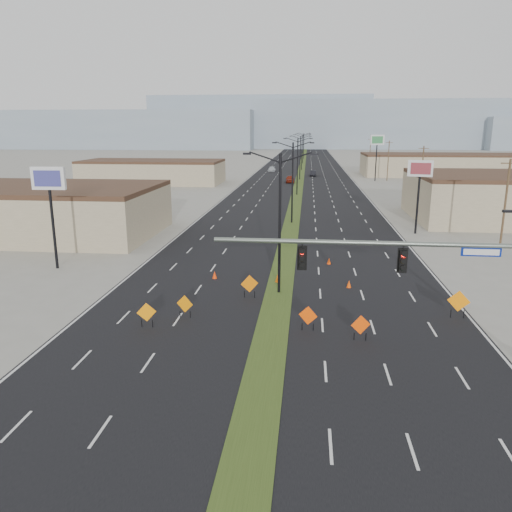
# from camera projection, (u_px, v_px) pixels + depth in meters

# --- Properties ---
(ground) EXTENTS (600.00, 600.00, 0.00)m
(ground) POSITION_uv_depth(u_px,v_px,m) (265.00, 369.00, 24.86)
(ground) COLOR gray
(ground) RESTS_ON ground
(road_surface) EXTENTS (25.00, 400.00, 0.02)m
(road_surface) POSITION_uv_depth(u_px,v_px,m) (300.00, 178.00, 121.23)
(road_surface) COLOR black
(road_surface) RESTS_ON ground
(median_strip) EXTENTS (2.00, 400.00, 0.04)m
(median_strip) POSITION_uv_depth(u_px,v_px,m) (300.00, 178.00, 121.23)
(median_strip) COLOR #314318
(median_strip) RESTS_ON ground
(building_sw_far) EXTENTS (30.00, 14.00, 4.50)m
(building_sw_far) POSITION_uv_depth(u_px,v_px,m) (153.00, 173.00, 109.40)
(building_sw_far) COLOR tan
(building_sw_far) RESTS_ON ground
(building_se_far) EXTENTS (44.00, 16.00, 5.00)m
(building_se_far) POSITION_uv_depth(u_px,v_px,m) (451.00, 166.00, 126.47)
(building_se_far) COLOR tan
(building_se_far) RESTS_ON ground
(mesa_west) EXTENTS (180.00, 50.00, 22.00)m
(mesa_west) POSITION_uv_depth(u_px,v_px,m) (108.00, 130.00, 303.90)
(mesa_west) COLOR #8293A2
(mesa_west) RESTS_ON ground
(mesa_center) EXTENTS (220.00, 50.00, 28.00)m
(mesa_center) POSITION_uv_depth(u_px,v_px,m) (371.00, 125.00, 306.54)
(mesa_center) COLOR #8293A2
(mesa_center) RESTS_ON ground
(mesa_backdrop) EXTENTS (140.00, 50.00, 32.00)m
(mesa_backdrop) POSITION_uv_depth(u_px,v_px,m) (261.00, 122.00, 332.27)
(mesa_backdrop) COLOR #8293A2
(mesa_backdrop) RESTS_ON ground
(signal_mast) EXTENTS (16.30, 0.60, 8.00)m
(signal_mast) POSITION_uv_depth(u_px,v_px,m) (440.00, 270.00, 24.74)
(signal_mast) COLOR slate
(signal_mast) RESTS_ON ground
(streetlight_0) EXTENTS (5.15, 0.24, 10.02)m
(streetlight_0) POSITION_uv_depth(u_px,v_px,m) (280.00, 219.00, 35.08)
(streetlight_0) COLOR black
(streetlight_0) RESTS_ON ground
(streetlight_1) EXTENTS (5.15, 0.24, 10.02)m
(streetlight_1) POSITION_uv_depth(u_px,v_px,m) (292.00, 180.00, 62.06)
(streetlight_1) COLOR black
(streetlight_1) RESTS_ON ground
(streetlight_2) EXTENTS (5.15, 0.24, 10.02)m
(streetlight_2) POSITION_uv_depth(u_px,v_px,m) (297.00, 164.00, 89.05)
(streetlight_2) COLOR black
(streetlight_2) RESTS_ON ground
(streetlight_3) EXTENTS (5.15, 0.24, 10.02)m
(streetlight_3) POSITION_uv_depth(u_px,v_px,m) (300.00, 156.00, 116.03)
(streetlight_3) COLOR black
(streetlight_3) RESTS_ON ground
(streetlight_4) EXTENTS (5.15, 0.24, 10.02)m
(streetlight_4) POSITION_uv_depth(u_px,v_px,m) (302.00, 151.00, 143.02)
(streetlight_4) COLOR black
(streetlight_4) RESTS_ON ground
(streetlight_5) EXTENTS (5.15, 0.24, 10.02)m
(streetlight_5) POSITION_uv_depth(u_px,v_px,m) (303.00, 147.00, 170.00)
(streetlight_5) COLOR black
(streetlight_5) RESTS_ON ground
(streetlight_6) EXTENTS (5.15, 0.24, 10.02)m
(streetlight_6) POSITION_uv_depth(u_px,v_px,m) (304.00, 145.00, 196.99)
(streetlight_6) COLOR black
(streetlight_6) RESTS_ON ground
(utility_pole_0) EXTENTS (1.60, 0.20, 9.00)m
(utility_pole_0) POSITION_uv_depth(u_px,v_px,m) (505.00, 207.00, 45.81)
(utility_pole_0) COLOR #4C3823
(utility_pole_0) RESTS_ON ground
(utility_pole_1) EXTENTS (1.60, 0.20, 9.00)m
(utility_pole_1) POSITION_uv_depth(u_px,v_px,m) (422.00, 174.00, 79.54)
(utility_pole_1) COLOR #4C3823
(utility_pole_1) RESTS_ON ground
(utility_pole_2) EXTENTS (1.60, 0.20, 9.00)m
(utility_pole_2) POSITION_uv_depth(u_px,v_px,m) (388.00, 160.00, 113.27)
(utility_pole_2) COLOR #4C3823
(utility_pole_2) RESTS_ON ground
(utility_pole_3) EXTENTS (1.60, 0.20, 9.00)m
(utility_pole_3) POSITION_uv_depth(u_px,v_px,m) (370.00, 153.00, 147.00)
(utility_pole_3) COLOR #4C3823
(utility_pole_3) RESTS_ON ground
(car_left) EXTENTS (2.06, 4.67, 1.56)m
(car_left) POSITION_uv_depth(u_px,v_px,m) (290.00, 179.00, 110.38)
(car_left) COLOR maroon
(car_left) RESTS_ON ground
(car_mid) EXTENTS (1.55, 4.17, 1.36)m
(car_mid) POSITION_uv_depth(u_px,v_px,m) (313.00, 173.00, 125.85)
(car_mid) COLOR black
(car_mid) RESTS_ON ground
(car_far) EXTENTS (1.93, 4.58, 1.32)m
(car_far) POSITION_uv_depth(u_px,v_px,m) (272.00, 169.00, 138.68)
(car_far) COLOR silver
(car_far) RESTS_ON ground
(construction_sign_0) EXTENTS (1.09, 0.46, 1.54)m
(construction_sign_0) POSITION_uv_depth(u_px,v_px,m) (147.00, 313.00, 29.84)
(construction_sign_0) COLOR orange
(construction_sign_0) RESTS_ON ground
(construction_sign_1) EXTENTS (1.10, 0.35, 1.50)m
(construction_sign_1) POSITION_uv_depth(u_px,v_px,m) (185.00, 305.00, 31.33)
(construction_sign_1) COLOR orange
(construction_sign_1) RESTS_ON ground
(construction_sign_2) EXTENTS (1.19, 0.47, 1.67)m
(construction_sign_2) POSITION_uv_depth(u_px,v_px,m) (250.00, 284.00, 35.05)
(construction_sign_2) COLOR orange
(construction_sign_2) RESTS_ON ground
(construction_sign_3) EXTENTS (1.10, 0.38, 1.52)m
(construction_sign_3) POSITION_uv_depth(u_px,v_px,m) (308.00, 316.00, 29.34)
(construction_sign_3) COLOR #FF4A05
(construction_sign_3) RESTS_ON ground
(construction_sign_4) EXTENTS (1.10, 0.35, 1.51)m
(construction_sign_4) POSITION_uv_depth(u_px,v_px,m) (361.00, 326.00, 27.96)
(construction_sign_4) COLOR #FF4905
(construction_sign_4) RESTS_ON ground
(construction_sign_5) EXTENTS (1.32, 0.43, 1.82)m
(construction_sign_5) POSITION_uv_depth(u_px,v_px,m) (459.00, 302.00, 31.24)
(construction_sign_5) COLOR orange
(construction_sign_5) RESTS_ON ground
(cone_0) EXTENTS (0.48, 0.48, 0.68)m
(cone_0) POSITION_uv_depth(u_px,v_px,m) (278.00, 278.00, 38.74)
(cone_0) COLOR #DE5404
(cone_0) RESTS_ON ground
(cone_1) EXTENTS (0.45, 0.45, 0.59)m
(cone_1) POSITION_uv_depth(u_px,v_px,m) (349.00, 284.00, 37.45)
(cone_1) COLOR #F04505
(cone_1) RESTS_ON ground
(cone_2) EXTENTS (0.42, 0.42, 0.58)m
(cone_2) POSITION_uv_depth(u_px,v_px,m) (329.00, 261.00, 43.96)
(cone_2) COLOR #FF4305
(cone_2) RESTS_ON ground
(cone_3) EXTENTS (0.39, 0.39, 0.62)m
(cone_3) POSITION_uv_depth(u_px,v_px,m) (215.00, 275.00, 39.73)
(cone_3) COLOR #FF3805
(cone_3) RESTS_ON ground
(pole_sign_west) EXTENTS (2.82, 0.51, 8.60)m
(pole_sign_west) POSITION_uv_depth(u_px,v_px,m) (49.00, 187.00, 41.08)
(pole_sign_west) COLOR black
(pole_sign_west) RESTS_ON ground
(pole_sign_east_near) EXTENTS (2.68, 1.11, 8.25)m
(pole_sign_east_near) POSITION_uv_depth(u_px,v_px,m) (420.00, 175.00, 55.31)
(pole_sign_east_near) COLOR black
(pole_sign_east_near) RESTS_ON ground
(pole_sign_east_far) EXTENTS (3.29, 1.45, 10.31)m
(pole_sign_east_far) POSITION_uv_depth(u_px,v_px,m) (377.00, 143.00, 112.17)
(pole_sign_east_far) COLOR black
(pole_sign_east_far) RESTS_ON ground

